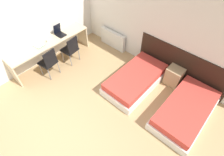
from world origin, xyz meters
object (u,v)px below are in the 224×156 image
chair_near_laptop (71,49)px  chair_near_notebook (49,61)px  bed_near_window (136,79)px  nightstand (174,76)px  laptop (59,33)px  bed_near_door (186,110)px

chair_near_laptop → chair_near_notebook: same height
bed_near_window → chair_near_notebook: chair_near_notebook is taller
nightstand → laptop: (-3.30, -1.27, 0.57)m
nightstand → chair_near_laptop: (-2.80, -1.31, 0.25)m
bed_near_window → chair_near_notebook: (-2.06, -1.33, 0.32)m
bed_near_window → chair_near_notebook: 2.48m
bed_near_window → chair_near_laptop: 2.16m
nightstand → chair_near_notebook: 3.50m
chair_near_laptop → laptop: 0.59m
bed_near_window → chair_near_notebook: size_ratio=2.04×
nightstand → chair_near_laptop: 3.10m
bed_near_window → bed_near_door: 1.48m
bed_near_door → chair_near_laptop: size_ratio=2.04×
bed_near_window → bed_near_door: size_ratio=1.00×
bed_near_door → chair_near_notebook: chair_near_notebook is taller
bed_near_window → laptop: 2.69m
bed_near_window → nightstand: size_ratio=3.54×
chair_near_laptop → bed_near_door: bearing=2.9°
bed_near_door → laptop: 4.12m
bed_near_door → chair_near_laptop: (-3.54, -0.56, 0.32)m
chair_near_laptop → laptop: laptop is taller
bed_near_window → bed_near_door: bearing=0.0°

